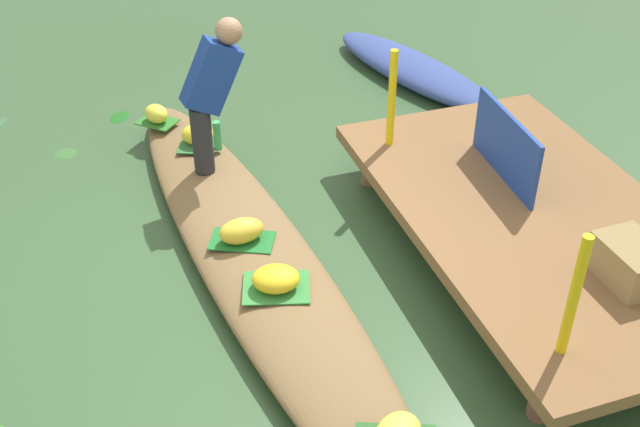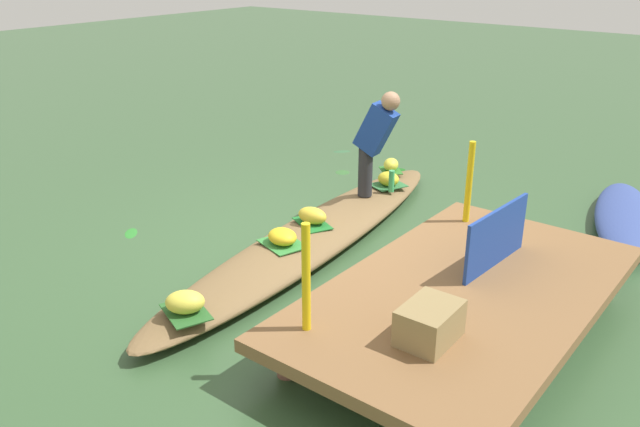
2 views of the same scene
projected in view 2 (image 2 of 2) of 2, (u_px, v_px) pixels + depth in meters
canal_water at (314, 246)px, 6.62m from camera, size 40.00×40.00×0.00m
dock_platform at (465, 295)px, 5.03m from camera, size 3.20×1.80×0.39m
vendor_boat at (314, 237)px, 6.58m from camera, size 4.94×1.28×0.22m
moored_boat at (624, 218)px, 7.02m from camera, size 2.35×1.21×0.22m
leaf_mat_0 at (283, 244)px, 6.15m from camera, size 0.44×0.50×0.01m
banana_bunch_0 at (282, 237)px, 6.13m from camera, size 0.33×0.36×0.15m
leaf_mat_1 at (186, 312)px, 5.01m from camera, size 0.43×0.50×0.01m
banana_bunch_1 at (185, 302)px, 4.98m from camera, size 0.36×0.38×0.17m
leaf_mat_2 at (388, 185)px, 7.65m from camera, size 0.46×0.42×0.01m
banana_bunch_2 at (388, 179)px, 7.62m from camera, size 0.30×0.33×0.16m
leaf_mat_3 at (312, 223)px, 6.61m from camera, size 0.42×0.51×0.01m
banana_bunch_3 at (312, 216)px, 6.57m from camera, size 0.22×0.33×0.17m
leaf_mat_4 at (391, 170)px, 8.15m from camera, size 0.40×0.40×0.01m
banana_bunch_4 at (391, 165)px, 8.12m from camera, size 0.28×0.26×0.16m
vendor_person at (375, 137)px, 7.05m from camera, size 0.23×0.51×1.21m
water_bottle at (392, 181)px, 7.42m from camera, size 0.07×0.07×0.25m
market_banner at (497, 237)px, 5.28m from camera, size 0.94×0.09×0.50m
railing_post_west at (469, 182)px, 6.07m from camera, size 0.06×0.06×0.79m
railing_post_east at (306, 278)px, 4.33m from camera, size 0.06×0.06×0.79m
produce_crate at (430, 323)px, 4.30m from camera, size 0.45×0.33×0.26m
drifting_plant_0 at (131, 233)px, 6.91m from camera, size 0.28×0.29×0.01m
drifting_plant_1 at (342, 172)px, 8.76m from camera, size 0.27×0.27×0.01m
drifting_plant_2 at (342, 151)px, 9.65m from camera, size 0.28×0.27×0.01m
drifting_plant_3 at (397, 170)px, 8.85m from camera, size 0.30×0.26×0.01m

